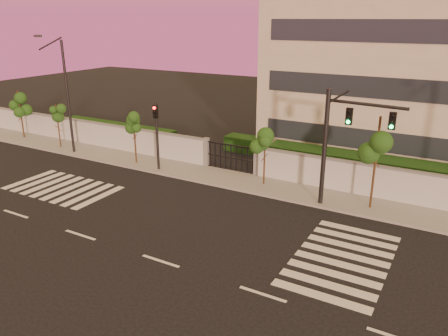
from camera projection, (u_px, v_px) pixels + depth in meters
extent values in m
plane|color=black|center=(161.00, 261.00, 19.46)|extent=(120.00, 120.00, 0.00)
cube|color=gray|center=(260.00, 185.00, 28.06)|extent=(60.00, 3.00, 0.15)
cube|color=#B3B5BA|center=(82.00, 133.00, 37.15)|extent=(25.00, 0.30, 2.00)
cube|color=slate|center=(80.00, 120.00, 36.81)|extent=(25.00, 0.36, 0.12)
cube|color=slate|center=(206.00, 153.00, 31.29)|extent=(0.35, 0.35, 2.20)
cube|color=slate|center=(257.00, 161.00, 29.43)|extent=(0.35, 0.35, 2.20)
cube|color=#0F3511|center=(421.00, 178.00, 26.89)|extent=(20.00, 2.00, 1.80)
cube|color=#0F3511|center=(116.00, 132.00, 38.61)|extent=(12.00, 1.80, 1.40)
cube|color=#0F3511|center=(261.00, 146.00, 34.64)|extent=(6.00, 1.50, 1.20)
cube|color=#B8AE9C|center=(444.00, 80.00, 31.39)|extent=(24.00, 12.00, 12.00)
cube|color=#262D38|center=(427.00, 148.00, 27.58)|extent=(22.00, 0.08, 1.40)
cube|color=#262D38|center=(436.00, 92.00, 26.44)|extent=(22.00, 0.08, 1.40)
cube|color=#262D38|center=(446.00, 32.00, 25.30)|extent=(22.00, 0.08, 1.40)
cube|color=silver|center=(30.00, 179.00, 29.27)|extent=(0.50, 4.00, 0.02)
cube|color=silver|center=(39.00, 182.00, 28.85)|extent=(0.50, 4.00, 0.02)
cube|color=silver|center=(48.00, 184.00, 28.43)|extent=(0.50, 4.00, 0.02)
cube|color=silver|center=(58.00, 187.00, 28.01)|extent=(0.50, 4.00, 0.02)
cube|color=silver|center=(68.00, 189.00, 27.59)|extent=(0.50, 4.00, 0.02)
cube|color=silver|center=(78.00, 192.00, 27.17)|extent=(0.50, 4.00, 0.02)
cube|color=silver|center=(88.00, 195.00, 26.75)|extent=(0.50, 4.00, 0.02)
cube|color=silver|center=(99.00, 197.00, 26.33)|extent=(0.50, 4.00, 0.02)
cube|color=silver|center=(320.00, 296.00, 17.01)|extent=(4.00, 0.50, 0.02)
cube|color=silver|center=(327.00, 284.00, 17.75)|extent=(4.00, 0.50, 0.02)
cube|color=silver|center=(333.00, 274.00, 18.49)|extent=(4.00, 0.50, 0.02)
cube|color=silver|center=(339.00, 264.00, 19.23)|extent=(4.00, 0.50, 0.02)
cube|color=silver|center=(345.00, 255.00, 19.97)|extent=(4.00, 0.50, 0.02)
cube|color=silver|center=(350.00, 246.00, 20.71)|extent=(4.00, 0.50, 0.02)
cube|color=silver|center=(354.00, 238.00, 21.45)|extent=(4.00, 0.50, 0.02)
cube|color=silver|center=(359.00, 231.00, 22.19)|extent=(4.00, 0.50, 0.02)
cube|color=silver|center=(16.00, 214.00, 24.11)|extent=(2.00, 0.15, 0.01)
cube|color=silver|center=(80.00, 235.00, 21.78)|extent=(2.00, 0.15, 0.01)
cube|color=silver|center=(161.00, 261.00, 19.45)|extent=(2.00, 0.15, 0.01)
cube|color=silver|center=(263.00, 294.00, 17.12)|extent=(2.00, 0.15, 0.01)
cylinder|color=#382314|center=(21.00, 115.00, 38.45)|extent=(0.13, 0.13, 4.28)
sphere|color=#173F12|center=(19.00, 101.00, 38.03)|extent=(1.19, 1.19, 1.19)
sphere|color=#173F12|center=(25.00, 108.00, 38.25)|extent=(0.91, 0.91, 0.91)
sphere|color=#173F12|center=(15.00, 105.00, 38.19)|extent=(0.87, 0.87, 0.87)
cylinder|color=#382314|center=(58.00, 127.00, 35.54)|extent=(0.11, 0.11, 3.67)
sphere|color=#173F12|center=(57.00, 114.00, 35.18)|extent=(0.97, 0.97, 0.97)
sphere|color=#173F12|center=(62.00, 120.00, 35.36)|extent=(0.74, 0.74, 0.74)
sphere|color=#173F12|center=(54.00, 118.00, 35.31)|extent=(0.71, 0.71, 0.71)
cylinder|color=#382314|center=(135.00, 139.00, 31.65)|extent=(0.11, 0.11, 3.92)
sphere|color=#173F12|center=(134.00, 123.00, 31.26)|extent=(1.00, 1.00, 1.00)
sphere|color=#173F12|center=(139.00, 131.00, 31.46)|extent=(0.76, 0.76, 0.76)
sphere|color=#173F12|center=(130.00, 128.00, 31.41)|extent=(0.73, 0.73, 0.73)
cylinder|color=#382314|center=(264.00, 159.00, 27.53)|extent=(0.11, 0.11, 3.70)
sphere|color=#173F12|center=(265.00, 142.00, 27.17)|extent=(0.99, 0.99, 0.99)
sphere|color=#173F12|center=(271.00, 150.00, 27.35)|extent=(0.76, 0.76, 0.76)
sphere|color=#173F12|center=(260.00, 147.00, 27.30)|extent=(0.72, 0.72, 0.72)
cylinder|color=#382314|center=(375.00, 165.00, 23.79)|extent=(0.13, 0.13, 5.37)
sphere|color=#173F12|center=(378.00, 136.00, 23.27)|extent=(1.17, 1.17, 1.17)
sphere|color=#173F12|center=(385.00, 151.00, 23.53)|extent=(0.89, 0.89, 0.89)
sphere|color=#173F12|center=(370.00, 146.00, 23.46)|extent=(0.85, 0.85, 0.85)
cylinder|color=black|center=(324.00, 149.00, 24.18)|extent=(0.26, 0.26, 6.72)
cylinder|color=black|center=(368.00, 104.00, 22.34)|extent=(4.11, 0.72, 0.17)
cube|color=black|center=(349.00, 116.00, 22.93)|extent=(0.38, 0.20, 0.98)
sphere|color=#0CF259|center=(348.00, 122.00, 22.94)|extent=(0.22, 0.22, 0.22)
cube|color=black|center=(392.00, 121.00, 21.92)|extent=(0.38, 0.20, 0.98)
sphere|color=#0CF259|center=(391.00, 127.00, 21.93)|extent=(0.22, 0.22, 0.22)
cylinder|color=black|center=(157.00, 137.00, 30.10)|extent=(0.17, 0.17, 4.91)
cube|color=black|center=(155.00, 112.00, 29.47)|extent=(0.38, 0.20, 0.98)
sphere|color=red|center=(154.00, 108.00, 29.28)|extent=(0.22, 0.22, 0.22)
cylinder|color=black|center=(68.00, 99.00, 33.46)|extent=(0.20, 0.20, 8.75)
cylinder|color=black|center=(50.00, 43.00, 31.30)|extent=(0.11, 2.09, 0.85)
cube|color=#3F3F44|center=(38.00, 36.00, 30.31)|extent=(0.55, 0.27, 0.16)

